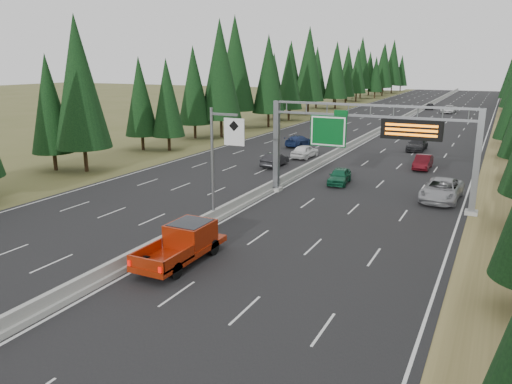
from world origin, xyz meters
TOP-DOWN VIEW (x-y plane):
  - road at (0.00, 80.00)m, footprint 32.00×260.00m
  - shoulder_right at (17.80, 80.00)m, footprint 3.60×260.00m
  - shoulder_left at (-17.80, 80.00)m, footprint 3.60×260.00m
  - median_barrier at (0.00, 80.00)m, footprint 0.70×260.00m
  - sign_gantry at (8.92, 34.88)m, footprint 16.75×0.98m
  - hov_sign_pole at (0.58, 24.97)m, footprint 2.80×0.50m
  - tree_row_left at (-21.96, 79.27)m, footprint 11.79×244.34m
  - silver_minivan at (13.70, 38.22)m, footprint 3.17×6.29m
  - red_pickup at (2.18, 18.37)m, footprint 2.29×6.41m
  - car_ahead_green at (4.53, 40.00)m, footprint 2.14×4.40m
  - car_ahead_dkred at (10.45, 50.25)m, footprint 1.56×4.42m
  - car_ahead_dkgrey at (8.04, 61.75)m, footprint 2.19×5.21m
  - car_ahead_white at (6.44, 114.21)m, footprint 3.21×6.14m
  - car_ahead_far at (1.50, 121.13)m, footprint 2.05×4.52m
  - car_onc_near at (-4.09, 44.51)m, footprint 1.59×4.36m
  - car_onc_blue at (-6.69, 57.98)m, footprint 2.49×5.22m
  - car_onc_white at (-2.95, 50.63)m, footprint 2.25×4.76m
  - car_onc_far at (-14.50, 88.46)m, footprint 2.81×5.31m

SIDE VIEW (x-z plane):
  - shoulder_right at x=17.80m, z-range 0.00..0.06m
  - shoulder_left at x=-17.80m, z-range 0.00..0.06m
  - road at x=0.00m, z-range 0.00..0.08m
  - median_barrier at x=0.00m, z-range -0.01..0.84m
  - car_onc_far at x=-14.50m, z-range 0.08..1.50m
  - car_onc_near at x=-4.09m, z-range 0.08..1.51m
  - car_ahead_green at x=4.53m, z-range 0.08..1.53m
  - car_ahead_dkred at x=10.45m, z-range 0.08..1.53m
  - car_onc_blue at x=-6.69m, z-range 0.08..1.55m
  - car_ahead_dkgrey at x=8.04m, z-range 0.08..1.58m
  - car_ahead_far at x=1.50m, z-range 0.08..1.58m
  - car_onc_white at x=-2.95m, z-range 0.08..1.65m
  - car_ahead_white at x=6.44m, z-range 0.08..1.73m
  - silver_minivan at x=13.70m, z-range 0.08..1.79m
  - red_pickup at x=2.18m, z-range 0.19..2.28m
  - hov_sign_pole at x=0.58m, z-range 0.72..8.72m
  - sign_gantry at x=8.92m, z-range 1.37..9.17m
  - tree_row_left at x=-21.96m, z-range -0.28..18.66m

